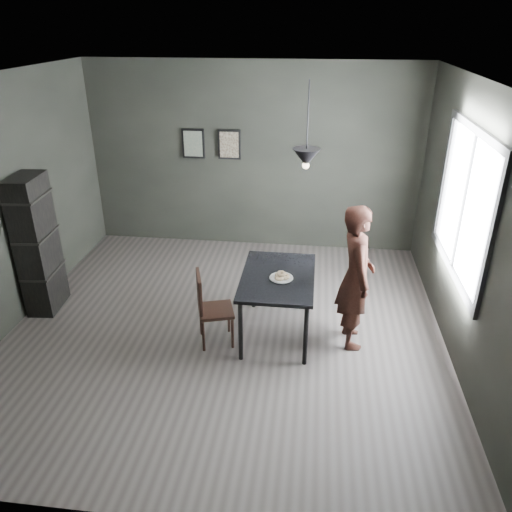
# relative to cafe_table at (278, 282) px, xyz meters

# --- Properties ---
(ground) EXTENTS (5.00, 5.00, 0.00)m
(ground) POSITION_rel_cafe_table_xyz_m (-0.60, 0.00, -0.67)
(ground) COLOR #3A3532
(ground) RESTS_ON ground
(back_wall) EXTENTS (5.00, 0.10, 2.80)m
(back_wall) POSITION_rel_cafe_table_xyz_m (-0.60, 2.50, 0.73)
(back_wall) COLOR black
(back_wall) RESTS_ON ground
(ceiling) EXTENTS (5.00, 5.00, 0.02)m
(ceiling) POSITION_rel_cafe_table_xyz_m (-0.60, 0.00, 2.13)
(ceiling) COLOR silver
(ceiling) RESTS_ON ground
(window_assembly) EXTENTS (0.04, 1.96, 1.56)m
(window_assembly) POSITION_rel_cafe_table_xyz_m (1.87, 0.20, 0.93)
(window_assembly) COLOR white
(window_assembly) RESTS_ON ground
(cafe_table) EXTENTS (0.80, 1.20, 0.75)m
(cafe_table) POSITION_rel_cafe_table_xyz_m (0.00, 0.00, 0.00)
(cafe_table) COLOR black
(cafe_table) RESTS_ON ground
(white_plate) EXTENTS (0.23, 0.23, 0.01)m
(white_plate) POSITION_rel_cafe_table_xyz_m (0.04, -0.07, 0.08)
(white_plate) COLOR white
(white_plate) RESTS_ON cafe_table
(donut_pile) EXTENTS (0.17, 0.17, 0.08)m
(donut_pile) POSITION_rel_cafe_table_xyz_m (0.04, -0.07, 0.12)
(donut_pile) COLOR #F9E4C2
(donut_pile) RESTS_ON white_plate
(woman) EXTENTS (0.47, 0.64, 1.62)m
(woman) POSITION_rel_cafe_table_xyz_m (0.84, -0.05, 0.14)
(woman) COLOR black
(woman) RESTS_ON ground
(wood_chair) EXTENTS (0.47, 0.47, 0.86)m
(wood_chair) POSITION_rel_cafe_table_xyz_m (-0.73, -0.27, -0.18)
(wood_chair) COLOR black
(wood_chair) RESTS_ON ground
(shelf_unit) EXTENTS (0.37, 0.59, 1.70)m
(shelf_unit) POSITION_rel_cafe_table_xyz_m (-2.92, 0.23, 0.18)
(shelf_unit) COLOR black
(shelf_unit) RESTS_ON ground
(pendant_lamp) EXTENTS (0.28, 0.28, 0.86)m
(pendant_lamp) POSITION_rel_cafe_table_xyz_m (0.25, 0.10, 1.38)
(pendant_lamp) COLOR black
(pendant_lamp) RESTS_ON ground
(framed_print_left) EXTENTS (0.34, 0.04, 0.44)m
(framed_print_left) POSITION_rel_cafe_table_xyz_m (-1.50, 2.47, 0.93)
(framed_print_left) COLOR black
(framed_print_left) RESTS_ON ground
(framed_print_right) EXTENTS (0.34, 0.04, 0.44)m
(framed_print_right) POSITION_rel_cafe_table_xyz_m (-0.95, 2.47, 0.93)
(framed_print_right) COLOR black
(framed_print_right) RESTS_ON ground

